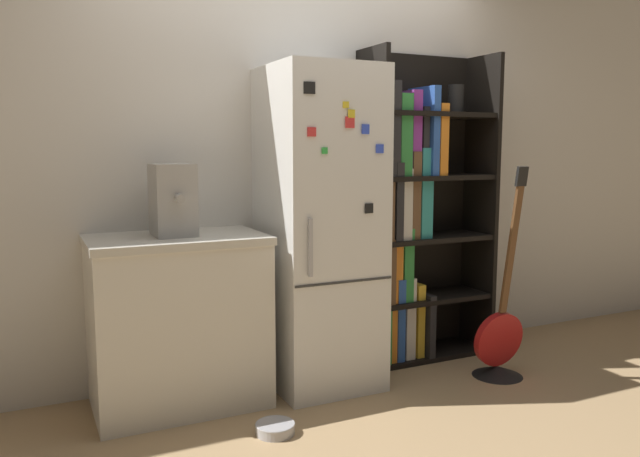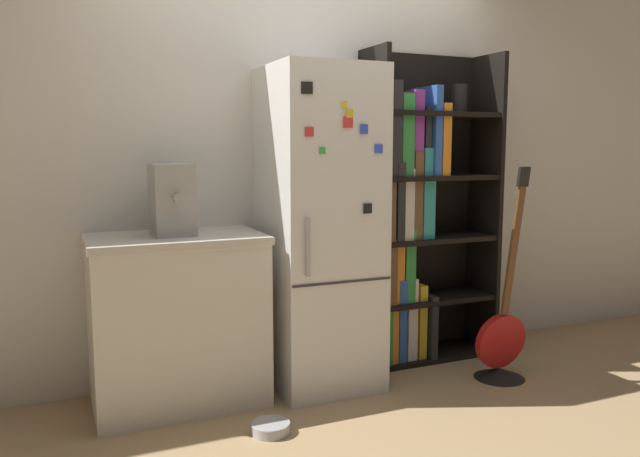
# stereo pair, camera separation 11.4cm
# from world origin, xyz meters

# --- Properties ---
(ground_plane) EXTENTS (16.00, 16.00, 0.00)m
(ground_plane) POSITION_xyz_m (0.00, 0.00, 0.00)
(ground_plane) COLOR tan
(wall_back) EXTENTS (8.00, 0.05, 2.60)m
(wall_back) POSITION_xyz_m (0.00, 0.47, 1.30)
(wall_back) COLOR silver
(wall_back) RESTS_ON ground_plane
(refrigerator) EXTENTS (0.58, 0.64, 1.81)m
(refrigerator) POSITION_xyz_m (-0.00, 0.14, 0.90)
(refrigerator) COLOR white
(refrigerator) RESTS_ON ground_plane
(bookshelf) EXTENTS (0.87, 0.36, 1.96)m
(bookshelf) POSITION_xyz_m (0.71, 0.30, 0.93)
(bookshelf) COLOR black
(bookshelf) RESTS_ON ground_plane
(kitchen_counter) EXTENTS (0.90, 0.58, 0.91)m
(kitchen_counter) POSITION_xyz_m (-0.81, 0.17, 0.46)
(kitchen_counter) COLOR silver
(kitchen_counter) RESTS_ON ground_plane
(espresso_machine) EXTENTS (0.21, 0.31, 0.37)m
(espresso_machine) POSITION_xyz_m (-0.82, 0.19, 1.09)
(espresso_machine) COLOR #A5A39E
(espresso_machine) RESTS_ON kitchen_counter
(guitar) EXTENTS (0.33, 0.30, 1.26)m
(guitar) POSITION_xyz_m (1.00, -0.24, 0.18)
(guitar) COLOR black
(guitar) RESTS_ON ground_plane
(pet_bowl) EXTENTS (0.19, 0.19, 0.05)m
(pet_bowl) POSITION_xyz_m (-0.48, -0.38, 0.03)
(pet_bowl) COLOR #B7B7BC
(pet_bowl) RESTS_ON ground_plane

